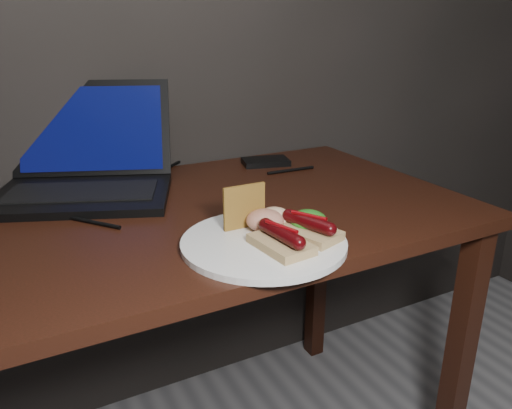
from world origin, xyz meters
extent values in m
cube|color=#34140D|center=(0.00, 1.38, 0.73)|extent=(1.40, 0.70, 0.03)
cube|color=#34140D|center=(0.65, 1.08, 0.36)|extent=(0.05, 0.05, 0.72)
cube|color=#34140D|center=(0.65, 1.68, 0.36)|extent=(0.05, 0.05, 0.72)
cube|color=black|center=(-0.10, 1.56, 0.76)|extent=(0.45, 0.38, 0.02)
cube|color=black|center=(-0.10, 1.56, 0.77)|extent=(0.36, 0.25, 0.00)
cube|color=black|center=(-0.04, 1.72, 0.88)|extent=(0.39, 0.23, 0.23)
cube|color=#0F074F|center=(-0.04, 1.72, 0.88)|extent=(0.35, 0.20, 0.20)
cube|color=black|center=(0.41, 1.63, 0.76)|extent=(0.14, 0.11, 0.02)
cylinder|color=black|center=(-0.12, 1.41, 0.75)|extent=(0.12, 0.15, 0.01)
cylinder|color=black|center=(0.12, 1.68, 0.75)|extent=(0.17, 0.16, 0.01)
cylinder|color=black|center=(0.44, 1.53, 0.75)|extent=(0.14, 0.01, 0.01)
cylinder|color=white|center=(0.15, 1.15, 0.76)|extent=(0.31, 0.31, 0.01)
cube|color=tan|center=(0.16, 1.10, 0.77)|extent=(0.08, 0.12, 0.02)
cylinder|color=#460406|center=(0.16, 1.10, 0.79)|extent=(0.04, 0.10, 0.02)
sphere|color=#460406|center=(0.16, 1.05, 0.79)|extent=(0.03, 0.02, 0.02)
sphere|color=#460406|center=(0.15, 1.15, 0.79)|extent=(0.03, 0.02, 0.02)
cylinder|color=#630408|center=(0.16, 1.10, 0.80)|extent=(0.03, 0.07, 0.01)
cube|color=tan|center=(0.23, 1.12, 0.77)|extent=(0.10, 0.13, 0.02)
cylinder|color=#460406|center=(0.23, 1.12, 0.79)|extent=(0.05, 0.10, 0.02)
sphere|color=#460406|center=(0.24, 1.08, 0.79)|extent=(0.02, 0.02, 0.02)
sphere|color=#460406|center=(0.21, 1.17, 0.79)|extent=(0.03, 0.02, 0.02)
cylinder|color=#630408|center=(0.23, 1.12, 0.80)|extent=(0.04, 0.07, 0.01)
cube|color=#B08330|center=(0.14, 1.21, 0.80)|extent=(0.09, 0.01, 0.08)
ellipsoid|color=#136015|center=(0.24, 1.15, 0.78)|extent=(0.07, 0.07, 0.04)
ellipsoid|color=#9F0F15|center=(0.17, 1.18, 0.78)|extent=(0.07, 0.07, 0.04)
ellipsoid|color=white|center=(0.20, 1.20, 0.78)|extent=(0.06, 0.06, 0.04)
camera|label=1|loc=(-0.25, 0.42, 1.13)|focal=35.00mm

